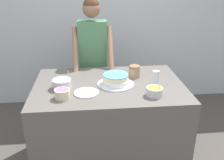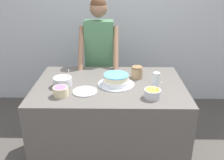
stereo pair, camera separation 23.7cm
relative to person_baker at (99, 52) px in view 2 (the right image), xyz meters
The scene contains 10 objects.
wall_back 0.86m from the person_baker, 80.24° to the left, with size 10.00×0.05×2.60m.
counter 0.90m from the person_baker, 78.47° to the right, with size 1.46×0.97×0.92m.
person_baker is the anchor object (origin of this frame).
cake 0.72m from the person_baker, 73.60° to the right, with size 0.36×0.36×0.11m.
frosting_bowl_orange 1.10m from the person_baker, 61.66° to the right, with size 0.15×0.15×0.16m.
frosting_bowl_pink 0.79m from the person_baker, 113.05° to the right, with size 0.18×0.18×0.17m.
frosting_bowl_purple 0.98m from the person_baker, 107.08° to the right, with size 0.13×0.13×0.13m.
drinking_glass 0.96m from the person_baker, 52.96° to the right, with size 0.06×0.06×0.16m.
ceramic_plate 0.87m from the person_baker, 95.46° to the right, with size 0.22×0.22×0.01m.
stoneware_jar 0.67m from the person_baker, 50.96° to the right, with size 0.12×0.12×0.12m.
Camera 2 is at (0.06, -1.75, 1.92)m, focal length 40.00 mm.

